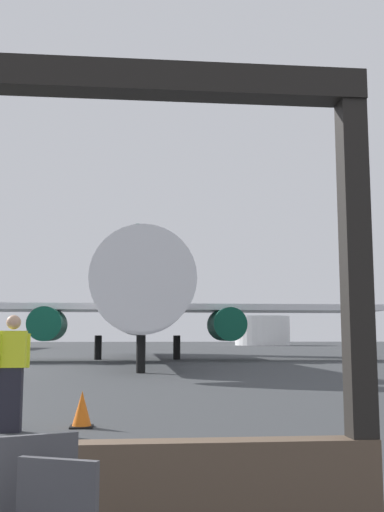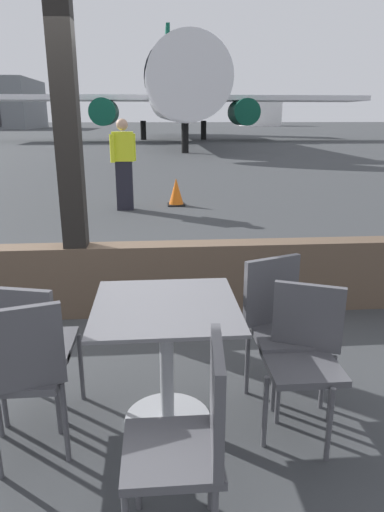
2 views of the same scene
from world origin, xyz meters
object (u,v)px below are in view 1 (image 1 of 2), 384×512
object	(u,v)px
ground_crew_worker	(12,371)
traffic_cone	(82,410)
fuel_storage_tank	(262,331)
airplane	(138,303)

from	to	relation	value
ground_crew_worker	traffic_cone	distance (m)	1.27
traffic_cone	fuel_storage_tank	distance (m)	86.53
traffic_cone	ground_crew_worker	bearing A→B (deg)	-159.90
ground_crew_worker	fuel_storage_tank	bearing A→B (deg)	75.43
airplane	ground_crew_worker	xyz separation A→B (m)	(-2.14, -26.62, -2.48)
airplane	ground_crew_worker	world-z (taller)	airplane
fuel_storage_tank	airplane	bearing A→B (deg)	-108.92
traffic_cone	fuel_storage_tank	size ratio (longest dim) A/B	0.07
ground_crew_worker	fuel_storage_tank	distance (m)	87.13
traffic_cone	airplane	bearing A→B (deg)	87.57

